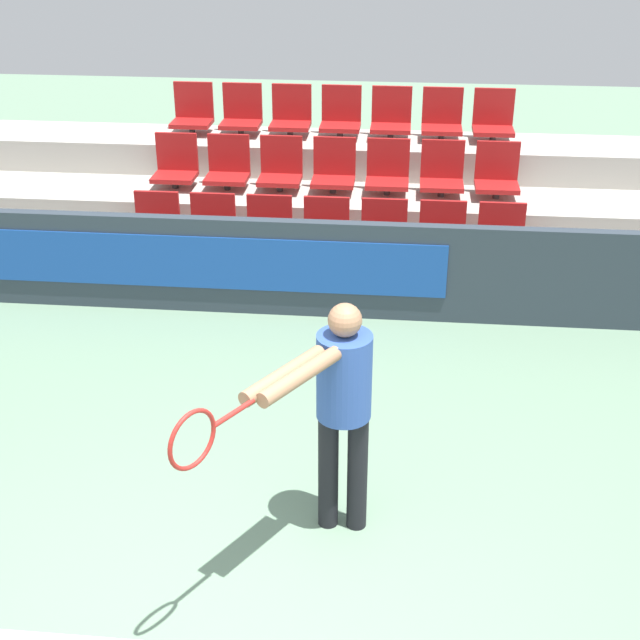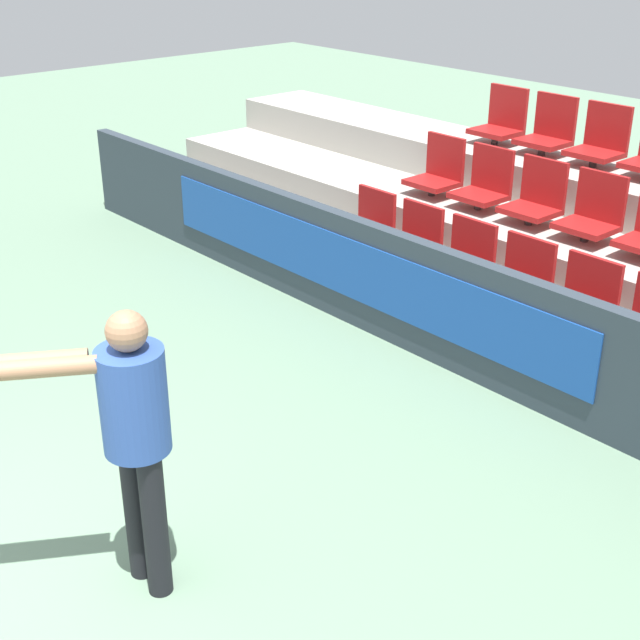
# 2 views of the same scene
# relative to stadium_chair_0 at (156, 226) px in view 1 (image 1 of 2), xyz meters

# --- Properties ---
(barrier_wall) EXTENTS (11.00, 0.14, 0.95)m
(barrier_wall) POSITION_rel_stadium_chair_0_xyz_m (1.70, -0.67, -0.11)
(barrier_wall) COLOR #2D3842
(barrier_wall) RESTS_ON ground
(bleacher_tier_front) EXTENTS (10.60, 0.93, 0.36)m
(bleacher_tier_front) POSITION_rel_stadium_chair_0_xyz_m (1.74, -0.13, -0.41)
(bleacher_tier_front) COLOR #ADA89E
(bleacher_tier_front) RESTS_ON ground
(bleacher_tier_middle) EXTENTS (10.60, 0.93, 0.71)m
(bleacher_tier_middle) POSITION_rel_stadium_chair_0_xyz_m (1.74, 0.80, -0.23)
(bleacher_tier_middle) COLOR #ADA89E
(bleacher_tier_middle) RESTS_ON ground
(bleacher_tier_back) EXTENTS (10.60, 0.93, 1.07)m
(bleacher_tier_back) POSITION_rel_stadium_chair_0_xyz_m (1.74, 1.73, -0.05)
(bleacher_tier_back) COLOR #ADA89E
(bleacher_tier_back) RESTS_ON ground
(stadium_chair_0) EXTENTS (0.46, 0.39, 0.57)m
(stadium_chair_0) POSITION_rel_stadium_chair_0_xyz_m (0.00, 0.00, 0.00)
(stadium_chair_0) COLOR #333333
(stadium_chair_0) RESTS_ON bleacher_tier_front
(stadium_chair_1) EXTENTS (0.46, 0.39, 0.57)m
(stadium_chair_1) POSITION_rel_stadium_chair_0_xyz_m (0.58, 0.00, 0.00)
(stadium_chair_1) COLOR #333333
(stadium_chair_1) RESTS_ON bleacher_tier_front
(stadium_chair_2) EXTENTS (0.46, 0.39, 0.57)m
(stadium_chair_2) POSITION_rel_stadium_chair_0_xyz_m (1.16, 0.00, 0.00)
(stadium_chair_2) COLOR #333333
(stadium_chair_2) RESTS_ON bleacher_tier_front
(stadium_chair_3) EXTENTS (0.46, 0.39, 0.57)m
(stadium_chair_3) POSITION_rel_stadium_chair_0_xyz_m (1.74, 0.00, 0.00)
(stadium_chair_3) COLOR #333333
(stadium_chair_3) RESTS_ON bleacher_tier_front
(stadium_chair_4) EXTENTS (0.46, 0.39, 0.57)m
(stadium_chair_4) POSITION_rel_stadium_chair_0_xyz_m (2.32, 0.00, 0.00)
(stadium_chair_4) COLOR #333333
(stadium_chair_4) RESTS_ON bleacher_tier_front
(stadium_chair_5) EXTENTS (0.46, 0.39, 0.57)m
(stadium_chair_5) POSITION_rel_stadium_chair_0_xyz_m (2.90, 0.00, 0.00)
(stadium_chair_5) COLOR #333333
(stadium_chair_5) RESTS_ON bleacher_tier_front
(stadium_chair_6) EXTENTS (0.46, 0.39, 0.57)m
(stadium_chair_6) POSITION_rel_stadium_chair_0_xyz_m (3.48, 0.00, 0.00)
(stadium_chair_6) COLOR #333333
(stadium_chair_6) RESTS_ON bleacher_tier_front
(stadium_chair_7) EXTENTS (0.46, 0.39, 0.57)m
(stadium_chair_7) POSITION_rel_stadium_chair_0_xyz_m (0.00, 0.93, 0.36)
(stadium_chair_7) COLOR #333333
(stadium_chair_7) RESTS_ON bleacher_tier_middle
(stadium_chair_8) EXTENTS (0.46, 0.39, 0.57)m
(stadium_chair_8) POSITION_rel_stadium_chair_0_xyz_m (0.58, 0.93, 0.36)
(stadium_chair_8) COLOR #333333
(stadium_chair_8) RESTS_ON bleacher_tier_middle
(stadium_chair_9) EXTENTS (0.46, 0.39, 0.57)m
(stadium_chair_9) POSITION_rel_stadium_chair_0_xyz_m (1.16, 0.93, 0.36)
(stadium_chair_9) COLOR #333333
(stadium_chair_9) RESTS_ON bleacher_tier_middle
(stadium_chair_10) EXTENTS (0.46, 0.39, 0.57)m
(stadium_chair_10) POSITION_rel_stadium_chair_0_xyz_m (1.74, 0.93, 0.36)
(stadium_chair_10) COLOR #333333
(stadium_chair_10) RESTS_ON bleacher_tier_middle
(stadium_chair_11) EXTENTS (0.46, 0.39, 0.57)m
(stadium_chair_11) POSITION_rel_stadium_chair_0_xyz_m (2.32, 0.93, 0.36)
(stadium_chair_11) COLOR #333333
(stadium_chair_11) RESTS_ON bleacher_tier_middle
(stadium_chair_12) EXTENTS (0.46, 0.39, 0.57)m
(stadium_chair_12) POSITION_rel_stadium_chair_0_xyz_m (2.90, 0.93, 0.36)
(stadium_chair_12) COLOR #333333
(stadium_chair_12) RESTS_ON bleacher_tier_middle
(stadium_chair_13) EXTENTS (0.46, 0.39, 0.57)m
(stadium_chair_13) POSITION_rel_stadium_chair_0_xyz_m (3.48, 0.93, 0.36)
(stadium_chair_13) COLOR #333333
(stadium_chair_13) RESTS_ON bleacher_tier_middle
(stadium_chair_14) EXTENTS (0.46, 0.39, 0.57)m
(stadium_chair_14) POSITION_rel_stadium_chair_0_xyz_m (0.00, 1.86, 0.71)
(stadium_chair_14) COLOR #333333
(stadium_chair_14) RESTS_ON bleacher_tier_back
(stadium_chair_15) EXTENTS (0.46, 0.39, 0.57)m
(stadium_chair_15) POSITION_rel_stadium_chair_0_xyz_m (0.58, 1.86, 0.71)
(stadium_chair_15) COLOR #333333
(stadium_chair_15) RESTS_ON bleacher_tier_back
(stadium_chair_16) EXTENTS (0.46, 0.39, 0.57)m
(stadium_chair_16) POSITION_rel_stadium_chair_0_xyz_m (1.16, 1.86, 0.71)
(stadium_chair_16) COLOR #333333
(stadium_chair_16) RESTS_ON bleacher_tier_back
(stadium_chair_17) EXTENTS (0.46, 0.39, 0.57)m
(stadium_chair_17) POSITION_rel_stadium_chair_0_xyz_m (1.74, 1.86, 0.71)
(stadium_chair_17) COLOR #333333
(stadium_chair_17) RESTS_ON bleacher_tier_back
(stadium_chair_18) EXTENTS (0.46, 0.39, 0.57)m
(stadium_chair_18) POSITION_rel_stadium_chair_0_xyz_m (2.32, 1.86, 0.71)
(stadium_chair_18) COLOR #333333
(stadium_chair_18) RESTS_ON bleacher_tier_back
(stadium_chair_19) EXTENTS (0.46, 0.39, 0.57)m
(stadium_chair_19) POSITION_rel_stadium_chair_0_xyz_m (2.90, 1.86, 0.71)
(stadium_chair_19) COLOR #333333
(stadium_chair_19) RESTS_ON bleacher_tier_back
(stadium_chair_20) EXTENTS (0.46, 0.39, 0.57)m
(stadium_chair_20) POSITION_rel_stadium_chair_0_xyz_m (3.48, 1.86, 0.71)
(stadium_chair_20) COLOR #333333
(stadium_chair_20) RESTS_ON bleacher_tier_back
(tennis_player) EXTENTS (0.93, 1.39, 1.60)m
(tennis_player) POSITION_rel_stadium_chair_0_xyz_m (2.16, -3.81, 0.41)
(tennis_player) COLOR black
(tennis_player) RESTS_ON ground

